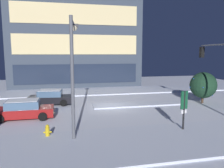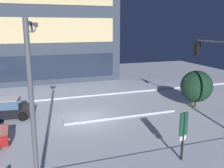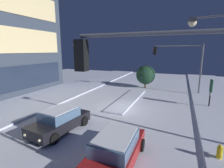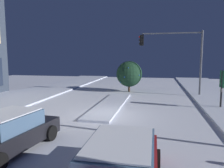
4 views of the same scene
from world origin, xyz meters
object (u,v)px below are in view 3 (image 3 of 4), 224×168
at_px(traffic_light_corner_near_right, 180,59).
at_px(decorated_tree_median, 146,75).
at_px(car_near, 115,150).
at_px(parking_info_sign, 211,90).
at_px(fire_hydrant, 219,153).
at_px(traffic_light_corner_near_left, 176,91).
at_px(street_lamp_arched, 224,62).
at_px(car_far, 60,120).

height_order(traffic_light_corner_near_right, decorated_tree_median, traffic_light_corner_near_right).
relative_size(car_near, parking_info_sign, 1.75).
distance_m(fire_hydrant, decorated_tree_median, 16.41).
height_order(traffic_light_corner_near_left, traffic_light_corner_near_right, traffic_light_corner_near_right).
distance_m(traffic_light_corner_near_left, fire_hydrant, 5.94).
bearing_deg(traffic_light_corner_near_left, street_lamp_arched, -110.58).
relative_size(traffic_light_corner_near_left, street_lamp_arched, 0.83).
height_order(car_near, parking_info_sign, parking_info_sign).
distance_m(car_near, traffic_light_corner_near_left, 4.69).
height_order(car_near, street_lamp_arched, street_lamp_arched).
distance_m(street_lamp_arched, fire_hydrant, 4.58).
bearing_deg(traffic_light_corner_near_left, fire_hydrant, -117.24).
bearing_deg(parking_info_sign, car_near, 50.88).
bearing_deg(street_lamp_arched, decorated_tree_median, -57.41).
xyz_separation_m(fire_hydrant, parking_info_sign, (8.62, -0.65, 1.29)).
height_order(car_near, traffic_light_corner_near_right, traffic_light_corner_near_right).
bearing_deg(traffic_light_corner_near_left, car_far, -27.52).
bearing_deg(fire_hydrant, traffic_light_corner_near_right, 9.08).
xyz_separation_m(car_far, traffic_light_corner_near_right, (14.06, -7.01, 3.57)).
xyz_separation_m(traffic_light_corner_near_left, decorated_tree_median, (19.02, 4.50, -2.34)).
height_order(car_near, decorated_tree_median, decorated_tree_median).
distance_m(traffic_light_corner_near_right, fire_hydrant, 14.39).
xyz_separation_m(parking_info_sign, decorated_tree_median, (6.33, 7.25, 0.17)).
bearing_deg(traffic_light_corner_near_left, traffic_light_corner_near_right, -89.70).
distance_m(traffic_light_corner_near_right, street_lamp_arched, 12.28).
distance_m(car_near, car_far, 4.95).
bearing_deg(decorated_tree_median, traffic_light_corner_near_right, -106.05).
bearing_deg(car_near, traffic_light_corner_near_left, -128.73).
xyz_separation_m(street_lamp_arched, parking_info_sign, (7.01, -0.61, -2.99)).
bearing_deg(car_far, traffic_light_corner_near_right, 159.92).
bearing_deg(fire_hydrant, car_near, 115.07).
bearing_deg(car_far, fire_hydrant, 98.71).
distance_m(traffic_light_corner_near_left, parking_info_sign, 13.22).
height_order(car_far, fire_hydrant, car_far).
xyz_separation_m(car_far, parking_info_sign, (8.99, -9.84, 0.98)).
relative_size(street_lamp_arched, parking_info_sign, 2.66).
height_order(car_near, car_far, same).
bearing_deg(car_near, car_far, 68.26).
bearing_deg(decorated_tree_median, car_near, -173.24).
bearing_deg(street_lamp_arched, traffic_light_corner_near_right, -73.40).
bearing_deg(traffic_light_corner_near_left, decorated_tree_median, -76.68).
xyz_separation_m(traffic_light_corner_near_left, parking_info_sign, (12.69, -2.74, -2.51)).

